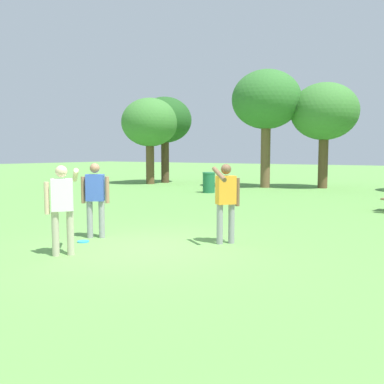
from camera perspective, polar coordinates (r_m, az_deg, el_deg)
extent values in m
plane|color=#609947|center=(8.50, -6.36, -7.44)|extent=(120.00, 120.00, 0.00)
cylinder|color=gray|center=(8.84, 5.30, -4.23)|extent=(0.13, 0.13, 0.82)
cylinder|color=gray|center=(8.74, 3.74, -4.33)|extent=(0.13, 0.13, 0.82)
cube|color=orange|center=(8.70, 4.56, 0.27)|extent=(0.41, 0.43, 0.58)
sphere|color=brown|center=(8.67, 4.58, 3.07)|extent=(0.21, 0.21, 0.21)
cylinder|color=brown|center=(8.80, 6.11, -0.01)|extent=(0.09, 0.09, 0.58)
cylinder|color=brown|center=(8.32, 3.66, 2.40)|extent=(0.51, 0.43, 0.28)
cylinder|color=#B7AD93|center=(8.11, -17.81, -5.33)|extent=(0.13, 0.13, 0.82)
cylinder|color=#B7AD93|center=(8.11, -15.97, -5.27)|extent=(0.13, 0.13, 0.82)
cube|color=white|center=(8.01, -17.02, -0.38)|extent=(0.41, 0.43, 0.58)
sphere|color=beige|center=(7.98, -17.10, 2.66)|extent=(0.21, 0.21, 0.21)
cylinder|color=beige|center=(8.01, -18.87, -0.79)|extent=(0.09, 0.09, 0.58)
cylinder|color=beige|center=(8.27, -15.33, 2.21)|extent=(0.51, 0.43, 0.28)
cylinder|color=gray|center=(9.55, -11.99, -3.61)|extent=(0.13, 0.13, 0.82)
cylinder|color=gray|center=(9.60, -13.52, -3.59)|extent=(0.13, 0.13, 0.82)
cube|color=#3856B7|center=(9.49, -12.84, 0.57)|extent=(0.44, 0.40, 0.58)
sphere|color=#9E7051|center=(9.47, -12.89, 3.14)|extent=(0.21, 0.21, 0.21)
cylinder|color=#9E7051|center=(9.45, -11.29, 0.28)|extent=(0.09, 0.09, 0.58)
cylinder|color=#9E7051|center=(9.55, -14.36, 0.27)|extent=(0.09, 0.09, 0.58)
cylinder|color=#2D9EDB|center=(9.26, -14.36, -6.44)|extent=(0.24, 0.24, 0.03)
cylinder|color=#1E663D|center=(19.90, 2.26, 1.20)|extent=(0.56, 0.56, 0.90)
cylinder|color=#287A4B|center=(19.87, 2.26, 2.58)|extent=(0.59, 0.59, 0.06)
cylinder|color=brown|center=(25.66, -5.63, 4.15)|extent=(0.49, 0.49, 2.74)
ellipsoid|color=#3D7A33|center=(25.72, -5.68, 9.27)|extent=(3.36, 3.36, 2.86)
cylinder|color=#4C3823|center=(26.63, -3.62, 4.46)|extent=(0.49, 0.49, 2.97)
ellipsoid|color=#21511E|center=(26.70, -3.65, 9.61)|extent=(3.30, 3.30, 2.81)
cylinder|color=brown|center=(23.16, 9.81, 5.13)|extent=(0.51, 0.51, 3.67)
ellipsoid|color=#33702D|center=(23.33, 9.92, 12.11)|extent=(3.65, 3.65, 3.10)
cylinder|color=brown|center=(23.46, 17.14, 4.21)|extent=(0.50, 0.50, 3.05)
ellipsoid|color=#3D7A33|center=(23.55, 17.31, 10.26)|extent=(3.49, 3.49, 2.96)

